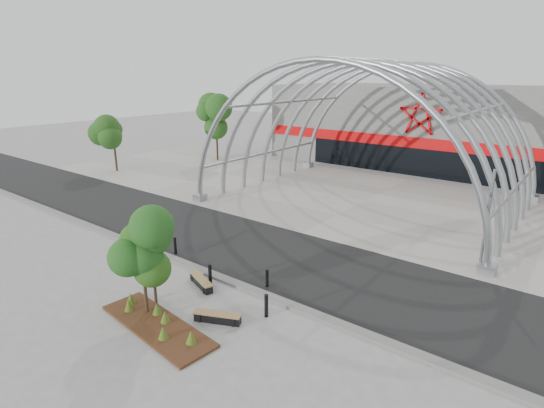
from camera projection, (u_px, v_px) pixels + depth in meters
The scene contains 19 objects.
ground at pixel (221, 275), 20.26m from camera, with size 140.00×140.00×0.00m, color gray.
road at pixel (266, 252), 22.91m from camera, with size 140.00×7.00×0.02m, color black.
forecourt at pixel (365, 201), 31.97m from camera, with size 60.00×17.00×0.04m, color #A49F94.
kerb at pixel (217, 276), 20.06m from camera, with size 60.00×0.50×0.12m, color slate.
arena_building at pixel (444, 126), 44.36m from camera, with size 34.00×15.24×8.00m.
vault_canopy at pixel (365, 201), 31.97m from camera, with size 20.80×15.80×20.36m.
planting_bed at pixel (156, 322), 16.20m from camera, with size 5.63×2.23×0.58m.
signal_pole at pixel (487, 219), 19.99m from camera, with size 0.24×0.72×5.07m.
street_tree_0 at pixel (141, 246), 16.20m from camera, with size 1.78×1.78×4.06m.
street_tree_1 at pixel (151, 250), 16.71m from camera, with size 1.52×1.52×3.59m.
bench_0 at pixel (201, 282), 19.21m from camera, with size 1.92×1.05×0.40m.
bench_1 at pixel (217, 318), 16.42m from camera, with size 1.88×1.17×0.39m.
bollard_0 at pixel (158, 247), 22.41m from camera, with size 0.15×0.15×0.94m, color black.
bollard_1 at pixel (175, 246), 22.52m from camera, with size 0.15×0.15×0.95m, color black.
bollard_2 at pixel (210, 275), 19.25m from camera, with size 0.16×0.16×1.00m, color black.
bollard_3 at pixel (267, 278), 19.05m from camera, with size 0.14×0.14×0.86m, color black.
bollard_4 at pixel (266, 306), 16.70m from camera, with size 0.16×0.16×0.98m, color black.
bg_tree_0 at pixel (216, 118), 45.69m from camera, with size 3.00×3.00×6.45m.
bg_tree_2 at pixel (113, 132), 40.70m from camera, with size 2.55×2.55×5.38m.
Camera 1 is at (13.16, -13.02, 9.26)m, focal length 28.00 mm.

